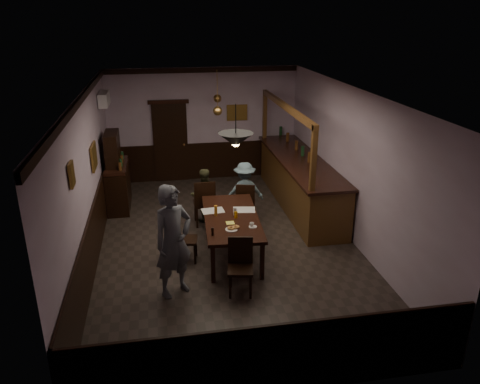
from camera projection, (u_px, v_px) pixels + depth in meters
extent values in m
cube|color=#2D2621|center=(226.00, 244.00, 9.33)|extent=(5.00, 8.00, 0.01)
cube|color=white|center=(225.00, 92.00, 8.25)|extent=(5.00, 8.00, 0.01)
cube|color=#B89EB5|center=(204.00, 125.00, 12.46)|extent=(5.00, 0.01, 3.00)
cube|color=#B89EB5|center=(279.00, 288.00, 5.12)|extent=(5.00, 0.01, 3.00)
cube|color=#B89EB5|center=(88.00, 180.00, 8.38)|extent=(0.01, 8.00, 3.00)
cube|color=#B89EB5|center=(351.00, 165.00, 9.20)|extent=(0.01, 8.00, 3.00)
cube|color=black|center=(231.00, 218.00, 8.74)|extent=(1.12, 2.25, 0.06)
cube|color=black|center=(213.00, 264.00, 7.88)|extent=(0.07, 0.07, 0.69)
cube|color=black|center=(262.00, 261.00, 7.98)|extent=(0.07, 0.07, 0.69)
cube|color=black|center=(207.00, 215.00, 9.77)|extent=(0.07, 0.07, 0.69)
cube|color=black|center=(246.00, 213.00, 9.86)|extent=(0.07, 0.07, 0.69)
cube|color=black|center=(204.00, 203.00, 10.02)|extent=(0.45, 0.45, 0.05)
cube|color=black|center=(205.00, 194.00, 9.74)|extent=(0.45, 0.05, 0.53)
cube|color=black|center=(212.00, 210.00, 10.31)|extent=(0.04, 0.04, 0.46)
cube|color=black|center=(195.00, 211.00, 10.25)|extent=(0.04, 0.04, 0.46)
cube|color=black|center=(214.00, 217.00, 9.98)|extent=(0.04, 0.04, 0.46)
cube|color=black|center=(197.00, 218.00, 9.92)|extent=(0.04, 0.04, 0.46)
cube|color=black|center=(246.00, 204.00, 10.14)|extent=(0.49, 0.49, 0.05)
cube|color=black|center=(245.00, 196.00, 9.88)|extent=(0.40, 0.13, 0.48)
cube|color=black|center=(253.00, 210.00, 10.36)|extent=(0.04, 0.04, 0.41)
cube|color=black|center=(239.00, 210.00, 10.39)|extent=(0.04, 0.04, 0.41)
cube|color=black|center=(253.00, 216.00, 10.06)|extent=(0.04, 0.04, 0.41)
cube|color=black|center=(238.00, 216.00, 10.08)|extent=(0.04, 0.04, 0.41)
cube|color=black|center=(240.00, 270.00, 7.55)|extent=(0.47, 0.47, 0.05)
cube|color=black|center=(240.00, 250.00, 7.62)|extent=(0.40, 0.11, 0.48)
cube|color=black|center=(230.00, 287.00, 7.48)|extent=(0.04, 0.04, 0.41)
cube|color=black|center=(250.00, 287.00, 7.47)|extent=(0.04, 0.04, 0.41)
cube|color=black|center=(231.00, 276.00, 7.78)|extent=(0.04, 0.04, 0.41)
cube|color=black|center=(250.00, 276.00, 7.78)|extent=(0.04, 0.04, 0.41)
cube|color=black|center=(187.00, 240.00, 8.57)|extent=(0.44, 0.44, 0.05)
cube|color=black|center=(176.00, 228.00, 8.48)|extent=(0.10, 0.38, 0.46)
cube|color=black|center=(195.00, 254.00, 8.51)|extent=(0.04, 0.04, 0.39)
cube|color=black|center=(196.00, 246.00, 8.79)|extent=(0.04, 0.04, 0.39)
cube|color=black|center=(178.00, 255.00, 8.50)|extent=(0.04, 0.04, 0.39)
cube|color=black|center=(179.00, 246.00, 8.79)|extent=(0.04, 0.04, 0.39)
imported|color=slate|center=(173.00, 241.00, 7.39)|extent=(0.82, 0.74, 1.87)
imported|color=#4A4C2D|center=(204.00, 195.00, 10.17)|extent=(0.66, 0.57, 1.19)
imported|color=slate|center=(245.00, 191.00, 10.25)|extent=(0.86, 0.52, 1.30)
cube|color=silver|center=(213.00, 211.00, 8.97)|extent=(0.44, 0.33, 0.01)
cube|color=silver|center=(244.00, 210.00, 9.01)|extent=(0.46, 0.36, 0.01)
cube|color=#E9E556|center=(230.00, 223.00, 8.46)|extent=(0.16, 0.16, 0.00)
cylinder|color=white|center=(253.00, 227.00, 8.29)|extent=(0.15, 0.15, 0.01)
imported|color=white|center=(252.00, 225.00, 8.28)|extent=(0.08, 0.08, 0.07)
cylinder|color=white|center=(231.00, 229.00, 8.19)|extent=(0.22, 0.22, 0.01)
torus|color=#C68C47|center=(231.00, 228.00, 8.19)|extent=(0.13, 0.13, 0.04)
torus|color=#C68C47|center=(236.00, 227.00, 8.22)|extent=(0.13, 0.13, 0.04)
cylinder|color=#FFAD15|center=(236.00, 215.00, 8.65)|extent=(0.07, 0.07, 0.12)
cylinder|color=#BF721E|center=(216.00, 211.00, 8.73)|extent=(0.06, 0.06, 0.20)
cylinder|color=silver|center=(235.00, 211.00, 8.76)|extent=(0.06, 0.06, 0.15)
cylinder|color=black|center=(213.00, 231.00, 7.97)|extent=(0.04, 0.04, 0.14)
cube|color=black|center=(119.00, 187.00, 10.92)|extent=(0.49, 1.36, 0.97)
cube|color=black|center=(116.00, 166.00, 10.72)|extent=(0.47, 1.31, 0.08)
cube|color=black|center=(112.00, 149.00, 10.57)|extent=(0.29, 0.87, 0.78)
cube|color=#533216|center=(300.00, 183.00, 10.99)|extent=(0.91, 4.22, 1.11)
cube|color=black|center=(300.00, 160.00, 10.78)|extent=(1.01, 4.33, 0.06)
cube|color=#533216|center=(286.00, 107.00, 10.27)|extent=(0.10, 4.12, 0.12)
cube|color=#533216|center=(314.00, 160.00, 8.64)|extent=(0.10, 0.10, 1.31)
cube|color=#533216|center=(265.00, 115.00, 12.34)|extent=(0.10, 0.10, 1.31)
cube|color=black|center=(171.00, 143.00, 12.43)|extent=(0.90, 0.06, 2.10)
cube|color=white|center=(104.00, 99.00, 10.72)|extent=(0.20, 0.85, 0.30)
cube|color=olive|center=(72.00, 174.00, 6.68)|extent=(0.04, 0.28, 0.36)
cube|color=olive|center=(94.00, 157.00, 9.05)|extent=(0.04, 0.62, 0.48)
cube|color=olive|center=(237.00, 113.00, 12.46)|extent=(0.55, 0.04, 0.42)
cylinder|color=black|center=(236.00, 122.00, 7.27)|extent=(0.02, 0.02, 0.57)
cone|color=black|center=(236.00, 140.00, 7.38)|extent=(0.56, 0.56, 0.22)
sphere|color=#FFD88C|center=(236.00, 143.00, 7.40)|extent=(0.12, 0.12, 0.12)
cylinder|color=#BF8C3F|center=(217.00, 95.00, 10.04)|extent=(0.02, 0.02, 0.70)
cone|color=#BF8C3F|center=(218.00, 111.00, 10.17)|extent=(0.20, 0.20, 0.22)
sphere|color=#FFD88C|center=(218.00, 113.00, 10.19)|extent=(0.12, 0.12, 0.12)
cylinder|color=#BF8C3F|center=(217.00, 84.00, 11.50)|extent=(0.02, 0.02, 0.70)
cone|color=#BF8C3F|center=(217.00, 98.00, 11.63)|extent=(0.20, 0.20, 0.22)
sphere|color=#FFD88C|center=(217.00, 100.00, 11.65)|extent=(0.12, 0.12, 0.12)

